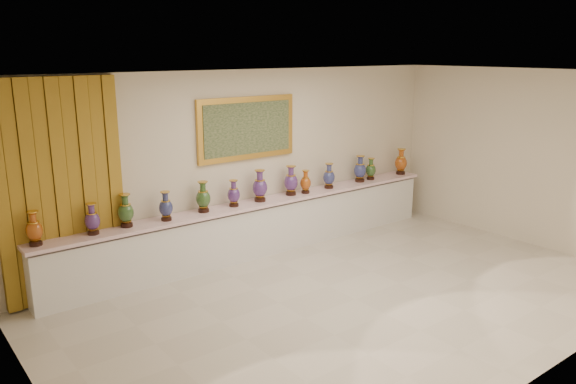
{
  "coord_description": "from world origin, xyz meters",
  "views": [
    {
      "loc": [
        -5.03,
        -5.0,
        3.3
      ],
      "look_at": [
        0.16,
        1.7,
        1.14
      ],
      "focal_mm": 35.0,
      "sensor_mm": 36.0,
      "label": 1
    }
  ],
  "objects_px": {
    "vase_1": "(92,220)",
    "vase_2": "(126,212)",
    "vase_0": "(34,230)",
    "counter": "(259,228)"
  },
  "relations": [
    {
      "from": "vase_1",
      "to": "vase_2",
      "type": "xyz_separation_m",
      "value": [
        0.48,
        0.04,
        0.02
      ]
    },
    {
      "from": "vase_0",
      "to": "vase_1",
      "type": "height_order",
      "value": "vase_0"
    },
    {
      "from": "vase_2",
      "to": "vase_0",
      "type": "bearing_deg",
      "value": -178.29
    },
    {
      "from": "vase_0",
      "to": "vase_2",
      "type": "bearing_deg",
      "value": 1.71
    },
    {
      "from": "counter",
      "to": "vase_2",
      "type": "distance_m",
      "value": 2.34
    },
    {
      "from": "counter",
      "to": "vase_0",
      "type": "height_order",
      "value": "vase_0"
    },
    {
      "from": "vase_1",
      "to": "vase_0",
      "type": "bearing_deg",
      "value": 179.52
    },
    {
      "from": "vase_0",
      "to": "vase_1",
      "type": "xyz_separation_m",
      "value": [
        0.73,
        -0.01,
        -0.01
      ]
    },
    {
      "from": "vase_1",
      "to": "vase_2",
      "type": "bearing_deg",
      "value": 5.02
    },
    {
      "from": "vase_1",
      "to": "vase_2",
      "type": "distance_m",
      "value": 0.48
    }
  ]
}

